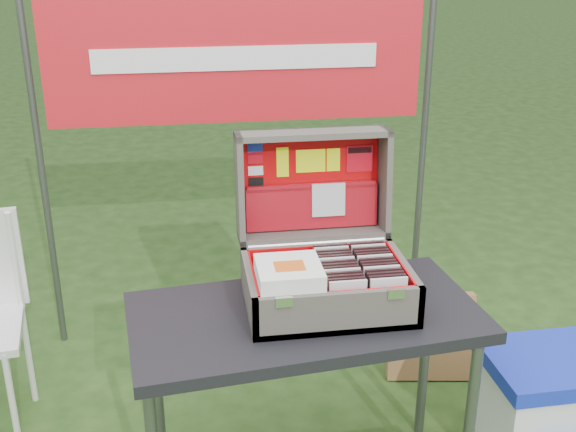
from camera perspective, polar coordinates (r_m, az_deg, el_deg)
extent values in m
cube|color=black|center=(2.30, 1.38, -7.99)|extent=(1.15, 0.66, 0.04)
cylinder|color=#59595B|center=(2.65, -10.32, -12.81)|extent=(0.04, 0.04, 0.65)
cylinder|color=#59595B|center=(2.77, 10.74, -11.05)|extent=(0.04, 0.04, 0.65)
cube|color=#5C574D|center=(2.32, 3.11, -6.88)|extent=(0.52, 0.37, 0.02)
cube|color=#5C574D|center=(2.15, 4.08, -7.72)|extent=(0.52, 0.02, 0.14)
cube|color=#5C574D|center=(2.45, 2.32, -3.72)|extent=(0.52, 0.02, 0.14)
cube|color=#5C574D|center=(2.26, -3.07, -6.03)|extent=(0.02, 0.37, 0.14)
cube|color=#5C574D|center=(2.35, 9.09, -5.11)|extent=(0.02, 0.37, 0.14)
cube|color=#E80806|center=(2.32, 3.11, -6.60)|extent=(0.48, 0.33, 0.01)
cube|color=silver|center=(2.08, -0.32, -6.81)|extent=(0.05, 0.01, 0.03)
cube|color=silver|center=(2.15, 8.53, -6.09)|extent=(0.05, 0.01, 0.03)
cylinder|color=silver|center=(2.43, 2.30, -2.15)|extent=(0.47, 0.02, 0.02)
cube|color=#5C574D|center=(2.50, 1.74, 2.81)|extent=(0.52, 0.05, 0.37)
cube|color=#5C574D|center=(2.40, 1.97, 6.51)|extent=(0.52, 0.14, 0.03)
cube|color=#5C574D|center=(2.49, 2.00, -1.42)|extent=(0.52, 0.14, 0.03)
cube|color=#5C574D|center=(2.41, -3.84, 2.17)|extent=(0.02, 0.17, 0.38)
cube|color=#5C574D|center=(2.49, 7.60, 2.74)|extent=(0.02, 0.17, 0.38)
cube|color=#E80806|center=(2.48, 1.79, 2.73)|extent=(0.47, 0.04, 0.32)
cube|color=#E80806|center=(2.15, 4.01, -7.32)|extent=(0.48, 0.01, 0.12)
cube|color=#E80806|center=(2.43, 2.38, -3.64)|extent=(0.48, 0.01, 0.12)
cube|color=#E80806|center=(2.26, -2.74, -5.78)|extent=(0.01, 0.33, 0.12)
cube|color=#E80806|center=(2.35, 8.80, -4.92)|extent=(0.01, 0.33, 0.12)
cube|color=maroon|center=(2.49, 1.88, 0.72)|extent=(0.46, 0.05, 0.15)
cube|color=maroon|center=(2.46, 1.90, 2.33)|extent=(0.45, 0.02, 0.02)
cube|color=silver|center=(2.47, 3.21, 1.29)|extent=(0.12, 0.02, 0.12)
cube|color=#1933B2|center=(2.42, -2.62, 5.44)|extent=(0.05, 0.01, 0.03)
cube|color=red|center=(2.43, -2.60, 4.52)|extent=(0.05, 0.01, 0.03)
cube|color=white|center=(2.44, -2.57, 3.60)|extent=(0.05, 0.01, 0.03)
cube|color=black|center=(2.45, -2.55, 2.69)|extent=(0.05, 0.01, 0.03)
cube|color=#DBEA10|center=(2.45, -0.43, 4.27)|extent=(0.04, 0.01, 0.10)
cube|color=#DBEA10|center=(2.46, 1.81, 4.38)|extent=(0.10, 0.01, 0.08)
cube|color=#DBEA10|center=(2.48, 3.60, 4.45)|extent=(0.05, 0.01, 0.08)
cube|color=red|center=(2.50, 5.68, 4.54)|extent=(0.09, 0.01, 0.09)
cube|color=black|center=(2.49, 5.69, 5.21)|extent=(0.08, 0.00, 0.02)
cube|color=silver|center=(2.17, 4.73, -6.68)|extent=(0.11, 0.01, 0.13)
cube|color=black|center=(2.19, 4.61, -6.43)|extent=(0.11, 0.01, 0.13)
cube|color=black|center=(2.21, 4.49, -6.18)|extent=(0.11, 0.01, 0.13)
cube|color=black|center=(2.22, 4.37, -5.94)|extent=(0.11, 0.01, 0.13)
cube|color=silver|center=(2.24, 4.26, -5.70)|extent=(0.11, 0.01, 0.13)
cube|color=black|center=(2.26, 4.15, -5.46)|extent=(0.11, 0.01, 0.13)
cube|color=black|center=(2.28, 4.04, -5.23)|extent=(0.11, 0.01, 0.13)
cube|color=black|center=(2.29, 3.93, -5.00)|extent=(0.11, 0.01, 0.13)
cube|color=silver|center=(2.31, 3.82, -4.77)|extent=(0.11, 0.01, 0.13)
cube|color=black|center=(2.33, 3.71, -4.55)|extent=(0.11, 0.01, 0.13)
cube|color=black|center=(2.35, 3.61, -4.33)|extent=(0.11, 0.01, 0.13)
cube|color=black|center=(2.36, 3.51, -4.12)|extent=(0.11, 0.01, 0.13)
cube|color=silver|center=(2.38, 3.41, -3.90)|extent=(0.11, 0.01, 0.13)
cube|color=black|center=(2.40, 3.31, -3.70)|extent=(0.11, 0.01, 0.13)
cube|color=silver|center=(2.20, 7.91, -6.40)|extent=(0.11, 0.01, 0.13)
cube|color=black|center=(2.22, 7.77, -6.16)|extent=(0.11, 0.01, 0.13)
cube|color=black|center=(2.24, 7.62, -5.92)|extent=(0.11, 0.01, 0.13)
cube|color=black|center=(2.25, 7.48, -5.68)|extent=(0.11, 0.01, 0.13)
cube|color=silver|center=(2.27, 7.34, -5.45)|extent=(0.11, 0.01, 0.13)
cube|color=black|center=(2.29, 7.21, -5.21)|extent=(0.11, 0.01, 0.13)
cube|color=black|center=(2.30, 7.07, -4.99)|extent=(0.11, 0.01, 0.13)
cube|color=black|center=(2.32, 6.94, -4.76)|extent=(0.11, 0.01, 0.13)
cube|color=silver|center=(2.34, 6.81, -4.54)|extent=(0.11, 0.01, 0.13)
cube|color=black|center=(2.36, 6.68, -4.33)|extent=(0.11, 0.01, 0.13)
cube|color=black|center=(2.37, 6.56, -4.11)|extent=(0.11, 0.01, 0.13)
cube|color=black|center=(2.39, 6.43, -3.90)|extent=(0.11, 0.01, 0.13)
cube|color=silver|center=(2.41, 6.31, -3.69)|extent=(0.11, 0.01, 0.13)
cube|color=black|center=(2.43, 6.19, -3.49)|extent=(0.11, 0.01, 0.13)
cube|color=white|center=(2.18, 0.08, -5.01)|extent=(0.19, 0.19, 0.00)
cube|color=white|center=(2.18, 0.08, -4.89)|extent=(0.19, 0.19, 0.00)
cube|color=white|center=(2.18, 0.08, -4.78)|extent=(0.19, 0.19, 0.00)
cube|color=white|center=(2.17, 0.08, -4.66)|extent=(0.19, 0.19, 0.00)
cube|color=white|center=(2.17, 0.08, -4.54)|extent=(0.19, 0.19, 0.00)
cube|color=white|center=(2.17, 0.08, -4.42)|extent=(0.19, 0.19, 0.00)
cube|color=white|center=(2.17, 0.08, -4.30)|extent=(0.19, 0.19, 0.00)
cube|color=white|center=(2.16, 0.08, -4.18)|extent=(0.19, 0.19, 0.00)
cube|color=white|center=(2.16, 0.08, -4.07)|extent=(0.19, 0.19, 0.00)
cube|color=white|center=(2.16, 0.08, -3.95)|extent=(0.19, 0.19, 0.00)
cube|color=#D85919|center=(2.15, 0.12, -3.97)|extent=(0.09, 0.07, 0.00)
cube|color=white|center=(2.85, 19.90, -14.49)|extent=(0.46, 0.35, 0.37)
cube|color=#162CBA|center=(2.74, 20.48, -10.91)|extent=(0.49, 0.37, 0.06)
cylinder|color=silver|center=(2.87, -20.93, -13.73)|extent=(0.02, 0.02, 0.43)
cylinder|color=silver|center=(3.13, -19.81, -10.33)|extent=(0.02, 0.02, 0.43)
cylinder|color=silver|center=(2.96, -20.76, -3.34)|extent=(0.02, 0.02, 0.40)
cube|color=#A7743E|center=(3.18, 11.18, -9.30)|extent=(0.38, 0.18, 0.39)
cylinder|color=#59595B|center=(3.27, -18.90, 3.58)|extent=(0.03, 0.03, 1.70)
cylinder|color=#59595B|center=(3.40, 10.59, 5.07)|extent=(0.03, 0.03, 1.70)
cube|color=red|center=(3.11, -4.09, 12.36)|extent=(1.60, 0.02, 0.55)
cube|color=white|center=(3.10, -4.07, 12.32)|extent=(1.20, 0.00, 0.10)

